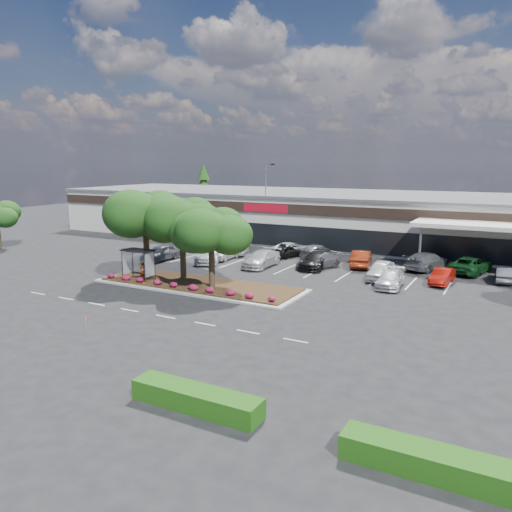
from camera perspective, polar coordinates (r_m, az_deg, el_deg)
The scene contains 33 objects.
ground at distance 38.00m, azimuth -7.47°, elevation -5.11°, with size 160.00×160.00×0.00m, color black.
retail_store at distance 67.38m, azimuth 9.63°, elevation 4.50°, with size 80.40×25.20×6.25m.
landscape_island at distance 42.24m, azimuth -6.51°, elevation -3.29°, with size 18.00×6.00×0.26m.
lane_markings at distance 46.63m, azimuth -0.12°, elevation -2.03°, with size 33.12×20.06×0.01m.
shrub_row at distance 40.50m, azimuth -8.22°, elevation -3.39°, with size 17.00×0.80×0.50m, color maroon, non-canonical shape.
bus_shelter at distance 44.32m, azimuth -13.20°, elevation 0.04°, with size 2.75×1.55×2.59m.
island_tree_west at distance 45.49m, azimuth -12.49°, elevation 2.77°, with size 7.20×7.20×7.89m, color #1F3E12, non-canonical shape.
island_tree_mid at distance 43.90m, azimuth -8.41°, elevation 2.25°, with size 6.60×6.60×7.32m, color #1F3E12, non-canonical shape.
island_tree_east at distance 40.47m, azimuth -5.11°, elevation 1.02°, with size 5.80×5.80×6.50m, color #1F3E12, non-canonical shape.
hedge_south_east at distance 22.10m, azimuth -6.85°, elevation -15.89°, with size 6.00×1.30×0.90m, color #16470C.
hedge_south_mid at distance 18.92m, azimuth 20.86°, elevation -21.52°, with size 7.00×1.30×0.90m, color #16470C.
conifer_north_west at distance 91.61m, azimuth -5.99°, elevation 7.37°, with size 4.40×4.40×10.00m, color #1F3E12.
person_waiting at distance 43.65m, azimuth -12.77°, elevation -1.72°, with size 0.61×0.40×1.68m, color #594C47.
light_pole at distance 61.92m, azimuth 1.19°, elevation 5.39°, with size 1.43×0.50×10.20m.
survey_stake at distance 32.81m, azimuth -18.90°, elevation -7.06°, with size 0.07×0.14×0.96m.
car_0 at distance 53.71m, azimuth -10.82°, elevation 0.39°, with size 1.99×4.94×1.68m, color #54535A.
car_1 at distance 52.27m, azimuth -5.40°, elevation 0.26°, with size 2.38×5.84×1.70m, color silver.
car_2 at distance 53.56m, azimuth -3.56°, elevation 0.44°, with size 1.77×4.41×1.50m, color silver.
car_3 at distance 49.58m, azimuth 0.62°, elevation -0.33°, with size 2.23×5.48×1.59m, color #B4B4B4.
car_4 at distance 49.28m, azimuth 7.13°, elevation -0.55°, with size 2.07×5.10×1.48m, color #5B5A62.
car_5 at distance 49.26m, azimuth 6.83°, elevation -0.51°, with size 2.16×5.31×1.54m, color black.
car_6 at distance 43.14m, azimuth 15.11°, elevation -2.53°, with size 1.93×4.76×1.38m, color silver.
car_7 at distance 45.62m, azimuth 14.10°, elevation -1.59°, with size 1.97×4.89×1.67m, color silver.
car_8 at distance 45.54m, azimuth 20.51°, elevation -2.19°, with size 1.41×4.03×1.33m, color #9E120A.
car_9 at distance 61.84m, azimuth -7.00°, elevation 1.69°, with size 1.41×4.05×1.33m, color silver.
car_10 at distance 56.17m, azimuth -1.88°, elevation 0.88°, with size 1.66×4.11×1.40m, color silver.
car_11 at distance 54.49m, azimuth 3.60°, elevation 0.53°, with size 1.58×3.93×1.34m, color black.
car_12 at distance 56.16m, azimuth 3.99°, elevation 0.88°, with size 2.39×5.18×1.44m, color #A1A7AD.
car_13 at distance 54.36m, azimuth 6.89°, elevation 0.53°, with size 2.09×5.15×1.49m, color #515258.
car_14 at distance 50.60m, azimuth 11.94°, elevation -0.29°, with size 1.77×5.08×1.67m, color maroon.
car_15 at distance 51.04m, azimuth 18.96°, elevation -0.54°, with size 2.38×5.86×1.70m, color slate.
car_16 at distance 50.77m, azimuth 23.30°, elevation -0.96°, with size 2.62×5.69×1.58m, color #164C21.
car_17 at distance 48.39m, azimuth 26.54°, elevation -1.91°, with size 1.41×4.04×1.33m, color #515157.
Camera 1 is at (21.54, -29.55, 10.34)m, focal length 35.00 mm.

